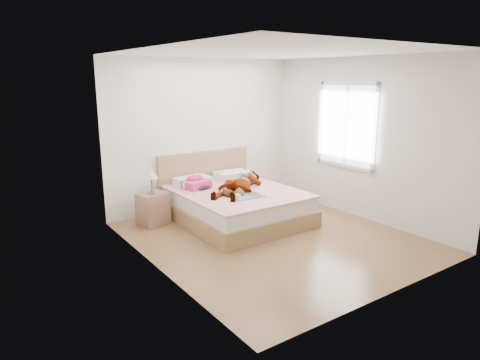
# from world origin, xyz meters

# --- Properties ---
(ground) EXTENTS (4.00, 4.00, 0.00)m
(ground) POSITION_xyz_m (0.00, 0.00, 0.00)
(ground) COLOR #503119
(ground) RESTS_ON ground
(woman) EXTENTS (1.67, 1.48, 0.22)m
(woman) POSITION_xyz_m (0.13, 1.02, 0.62)
(woman) COLOR white
(woman) RESTS_ON bed
(hair) EXTENTS (0.49, 0.57, 0.08)m
(hair) POSITION_xyz_m (-0.44, 1.47, 0.55)
(hair) COLOR black
(hair) RESTS_ON bed
(phone) EXTENTS (0.10, 0.11, 0.06)m
(phone) POSITION_xyz_m (-0.37, 1.42, 0.71)
(phone) COLOR silver
(phone) RESTS_ON bed
(room_shell) EXTENTS (4.00, 4.00, 4.00)m
(room_shell) POSITION_xyz_m (1.77, 0.30, 1.50)
(room_shell) COLOR white
(room_shell) RESTS_ON ground
(bed) EXTENTS (1.80, 2.08, 1.00)m
(bed) POSITION_xyz_m (0.00, 1.04, 0.28)
(bed) COLOR brown
(bed) RESTS_ON ground
(towel) EXTENTS (0.45, 0.38, 0.21)m
(towel) POSITION_xyz_m (-0.47, 1.44, 0.60)
(towel) COLOR #F14186
(towel) RESTS_ON bed
(magazine) EXTENTS (0.48, 0.33, 0.03)m
(magazine) POSITION_xyz_m (-0.06, 0.53, 0.52)
(magazine) COLOR silver
(magazine) RESTS_ON bed
(coffee_mug) EXTENTS (0.13, 0.11, 0.10)m
(coffee_mug) POSITION_xyz_m (-0.31, 0.46, 0.56)
(coffee_mug) COLOR white
(coffee_mug) RESTS_ON bed
(plush_toy) EXTENTS (0.17, 0.22, 0.11)m
(plush_toy) POSITION_xyz_m (-0.32, 0.72, 0.57)
(plush_toy) COLOR black
(plush_toy) RESTS_ON bed
(nightstand) EXTENTS (0.48, 0.44, 0.90)m
(nightstand) POSITION_xyz_m (-1.19, 1.55, 0.30)
(nightstand) COLOR brown
(nightstand) RESTS_ON ground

